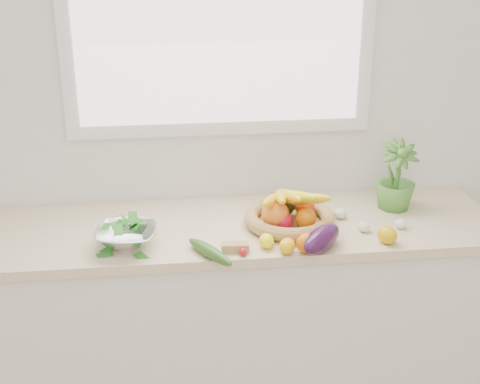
{
  "coord_description": "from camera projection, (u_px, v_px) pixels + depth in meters",
  "views": [
    {
      "loc": [
        -0.24,
        -0.53,
        2.08
      ],
      "look_at": [
        0.05,
        1.93,
        1.05
      ],
      "focal_mm": 50.0,
      "sensor_mm": 36.0,
      "label": 1
    }
  ],
  "objects": [
    {
      "name": "garlic_c",
      "position": [
        401.0,
        224.0,
        2.71
      ],
      "size": [
        0.05,
        0.05,
        0.04
      ],
      "primitive_type": "ellipsoid",
      "rotation": [
        0.0,
        0.0,
        -0.12
      ],
      "color": "white",
      "rests_on": "countertop"
    },
    {
      "name": "window_frame",
      "position": [
        219.0,
        3.0,
        2.69
      ],
      "size": [
        1.3,
        0.03,
        1.1
      ],
      "primitive_type": "cube",
      "color": "white",
      "rests_on": "back_wall"
    },
    {
      "name": "eggplant",
      "position": [
        322.0,
        239.0,
        2.52
      ],
      "size": [
        0.22,
        0.23,
        0.09
      ],
      "primitive_type": "ellipsoid",
      "rotation": [
        0.0,
        0.0,
        -0.72
      ],
      "color": "#2D0D32",
      "rests_on": "countertop"
    },
    {
      "name": "apple",
      "position": [
        282.0,
        221.0,
        2.68
      ],
      "size": [
        0.09,
        0.09,
        0.08
      ],
      "primitive_type": "sphere",
      "rotation": [
        0.0,
        0.0,
        0.05
      ],
      "color": "red",
      "rests_on": "countertop"
    },
    {
      "name": "cucumber",
      "position": [
        210.0,
        252.0,
        2.47
      ],
      "size": [
        0.18,
        0.25,
        0.05
      ],
      "primitive_type": "ellipsoid",
      "rotation": [
        0.0,
        0.0,
        0.56
      ],
      "color": "#2B5318",
      "rests_on": "countertop"
    },
    {
      "name": "orange_loose",
      "position": [
        306.0,
        243.0,
        2.51
      ],
      "size": [
        0.08,
        0.08,
        0.08
      ],
      "primitive_type": "sphere",
      "rotation": [
        0.0,
        0.0,
        -0.07
      ],
      "color": "#DD6506",
      "rests_on": "countertop"
    },
    {
      "name": "ginger",
      "position": [
        235.0,
        247.0,
        2.52
      ],
      "size": [
        0.11,
        0.05,
        0.03
      ],
      "primitive_type": "cube",
      "rotation": [
        0.0,
        0.0,
        -0.04
      ],
      "color": "tan",
      "rests_on": "countertop"
    },
    {
      "name": "potted_herb",
      "position": [
        396.0,
        177.0,
        2.85
      ],
      "size": [
        0.19,
        0.19,
        0.31
      ],
      "primitive_type": "imported",
      "rotation": [
        0.0,
        0.0,
        0.06
      ],
      "color": "#48832F",
      "rests_on": "countertop"
    },
    {
      "name": "fruit_basket",
      "position": [
        289.0,
        213.0,
        2.72
      ],
      "size": [
        0.45,
        0.45,
        0.19
      ],
      "color": "#A68C4A",
      "rests_on": "countertop"
    },
    {
      "name": "radish",
      "position": [
        243.0,
        252.0,
        2.49
      ],
      "size": [
        0.03,
        0.03,
        0.03
      ],
      "primitive_type": "sphere",
      "rotation": [
        0.0,
        0.0,
        0.06
      ],
      "color": "red",
      "rests_on": "countertop"
    },
    {
      "name": "back_wall",
      "position": [
        220.0,
        99.0,
        2.85
      ],
      "size": [
        4.5,
        0.02,
        2.7
      ],
      "primitive_type": "cube",
      "color": "white",
      "rests_on": "ground"
    },
    {
      "name": "colander_with_spinach",
      "position": [
        126.0,
        232.0,
        2.54
      ],
      "size": [
        0.26,
        0.26,
        0.12
      ],
      "color": "white",
      "rests_on": "countertop"
    },
    {
      "name": "window_pane",
      "position": [
        219.0,
        4.0,
        2.67
      ],
      "size": [
        1.18,
        0.01,
        0.98
      ],
      "primitive_type": "cube",
      "color": "white",
      "rests_on": "window_frame"
    },
    {
      "name": "garlic_b",
      "position": [
        340.0,
        213.0,
        2.8
      ],
      "size": [
        0.07,
        0.07,
        0.04
      ],
      "primitive_type": "ellipsoid",
      "rotation": [
        0.0,
        0.0,
        -0.33
      ],
      "color": "silver",
      "rests_on": "countertop"
    },
    {
      "name": "lemon_c",
      "position": [
        387.0,
        235.0,
        2.58
      ],
      "size": [
        0.1,
        0.11,
        0.07
      ],
      "primitive_type": "ellipsoid",
      "rotation": [
        0.0,
        0.0,
        0.44
      ],
      "color": "gold",
      "rests_on": "countertop"
    },
    {
      "name": "garlic_a",
      "position": [
        364.0,
        227.0,
        2.68
      ],
      "size": [
        0.07,
        0.07,
        0.04
      ],
      "primitive_type": "ellipsoid",
      "rotation": [
        0.0,
        0.0,
        0.39
      ],
      "color": "beige",
      "rests_on": "countertop"
    },
    {
      "name": "countertop",
      "position": [
        227.0,
        229.0,
        2.76
      ],
      "size": [
        2.24,
        0.62,
        0.04
      ],
      "primitive_type": "cube",
      "color": "beige",
      "rests_on": "counter_cabinet"
    },
    {
      "name": "counter_cabinet",
      "position": [
        228.0,
        321.0,
        2.93
      ],
      "size": [
        2.2,
        0.58,
        0.86
      ],
      "primitive_type": "cube",
      "color": "silver",
      "rests_on": "ground"
    },
    {
      "name": "lemon_b",
      "position": [
        287.0,
        246.0,
        2.5
      ],
      "size": [
        0.09,
        0.09,
        0.06
      ],
      "primitive_type": "ellipsoid",
      "rotation": [
        0.0,
        0.0,
        -0.45
      ],
      "color": "#FCB80D",
      "rests_on": "countertop"
    },
    {
      "name": "lemon_a",
      "position": [
        266.0,
        241.0,
        2.55
      ],
      "size": [
        0.06,
        0.07,
        0.06
      ],
      "primitive_type": "ellipsoid",
      "rotation": [
        0.0,
        0.0,
        0.01
      ],
      "color": "#FFF70D",
      "rests_on": "countertop"
    }
  ]
}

